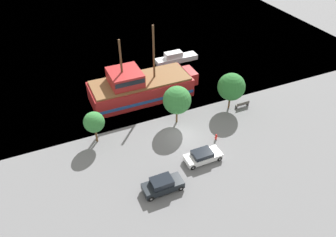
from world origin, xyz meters
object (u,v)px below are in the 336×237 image
parked_car_curb_front (163,185)px  fire_hydrant (216,137)px  moored_boat_dockside (176,58)px  bench_promenade_east (243,104)px  parked_car_curb_mid (203,156)px  pirate_ship (140,87)px

parked_car_curb_front → fire_hydrant: 10.10m
moored_boat_dockside → fire_hydrant: 20.41m
moored_boat_dockside → bench_promenade_east: 15.94m
parked_car_curb_mid → pirate_ship: bearing=97.8°
fire_hydrant → bench_promenade_east: size_ratio=0.39×
pirate_ship → moored_boat_dockside: pirate_ship is taller
pirate_ship → parked_car_curb_mid: 14.97m
parked_car_curb_mid → fire_hydrant: (3.22, 2.50, -0.25)m
parked_car_curb_mid → fire_hydrant: 4.08m
parked_car_curb_front → parked_car_curb_mid: 6.14m
pirate_ship → parked_car_curb_front: size_ratio=3.71×
pirate_ship → parked_car_curb_mid: (2.02, -14.79, -1.08)m
bench_promenade_east → fire_hydrant: bearing=-147.1°
pirate_ship → moored_boat_dockside: bearing=40.3°
fire_hydrant → bench_promenade_east: bearing=32.9°
parked_car_curb_front → bench_promenade_east: size_ratio=2.10×
bench_promenade_east → moored_boat_dockside: bearing=100.2°
parked_car_curb_front → bench_promenade_east: parked_car_curb_front is taller
pirate_ship → fire_hydrant: pirate_ship is taller
parked_car_curb_mid → bench_promenade_east: bearing=34.6°
parked_car_curb_mid → fire_hydrant: parked_car_curb_mid is taller
pirate_ship → fire_hydrant: (5.24, -12.29, -1.33)m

